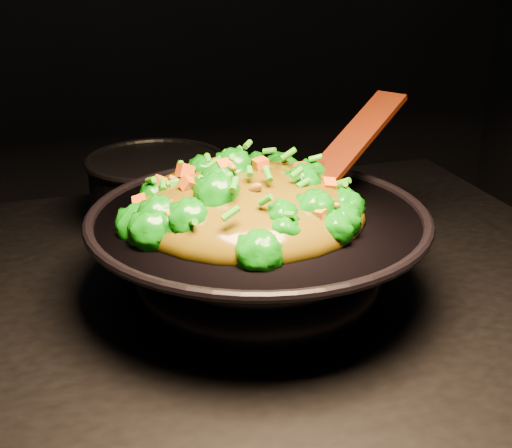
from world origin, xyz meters
name	(u,v)px	position (x,y,z in m)	size (l,w,h in m)	color
wok	(258,259)	(0.05, -0.05, 0.96)	(0.44, 0.44, 0.12)	black
stir_fry	(247,176)	(0.04, -0.04, 1.08)	(0.31, 0.31, 0.11)	#0D7808
spatula	(340,157)	(0.19, 0.01, 1.08)	(0.33, 0.05, 0.01)	#3C1704
back_pot	(157,193)	(-0.04, 0.25, 0.96)	(0.22, 0.22, 0.13)	black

